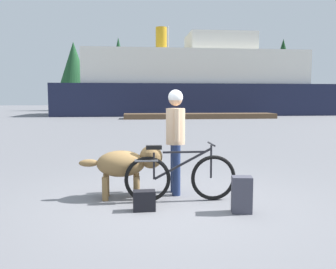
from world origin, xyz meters
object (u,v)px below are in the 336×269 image
at_px(person_cyclist, 175,131).
at_px(ferry_boat, 194,85).
at_px(backpack, 242,195).
at_px(bicycle, 180,177).
at_px(dog, 127,164).
at_px(sailboat_moored, 168,109).
at_px(handbag_pannier, 144,201).

relative_size(person_cyclist, ferry_boat, 0.07).
bearing_deg(ferry_boat, backpack, -99.11).
relative_size(bicycle, dog, 1.31).
bearing_deg(sailboat_moored, handbag_pannier, -96.81).
xyz_separation_m(ferry_boat, sailboat_moored, (-2.46, 1.68, -2.48)).
xyz_separation_m(person_cyclist, ferry_boat, (5.76, 29.79, 1.92)).
distance_m(bicycle, person_cyclist, 0.81).
bearing_deg(sailboat_moored, bicycle, -95.87).
relative_size(person_cyclist, backpack, 3.39).
bearing_deg(sailboat_moored, backpack, -94.38).
distance_m(bicycle, backpack, 1.03).
distance_m(backpack, sailboat_moored, 32.67).
bearing_deg(bicycle, handbag_pannier, -144.27).
height_order(dog, ferry_boat, ferry_boat).
height_order(backpack, sailboat_moored, sailboat_moored).
relative_size(person_cyclist, handbag_pannier, 5.49).
bearing_deg(sailboat_moored, ferry_boat, -34.25).
xyz_separation_m(person_cyclist, sailboat_moored, (3.30, 31.47, -0.56)).
bearing_deg(ferry_boat, dog, -102.37).
xyz_separation_m(person_cyclist, handbag_pannier, (-0.57, -0.87, -0.92)).
bearing_deg(backpack, ferry_boat, 80.89).
bearing_deg(person_cyclist, dog, -168.50).
xyz_separation_m(backpack, handbag_pannier, (-1.37, 0.24, -0.11)).
xyz_separation_m(backpack, sailboat_moored, (2.49, 32.57, 0.24)).
bearing_deg(ferry_boat, handbag_pannier, -101.65).
xyz_separation_m(handbag_pannier, ferry_boat, (6.32, 30.66, 2.84)).
xyz_separation_m(bicycle, dog, (-0.82, 0.29, 0.17)).
xyz_separation_m(backpack, ferry_boat, (4.95, 30.90, 2.73)).
bearing_deg(handbag_pannier, sailboat_moored, 83.19).
height_order(backpack, ferry_boat, ferry_boat).
bearing_deg(dog, ferry_boat, 77.63).
height_order(bicycle, person_cyclist, person_cyclist).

